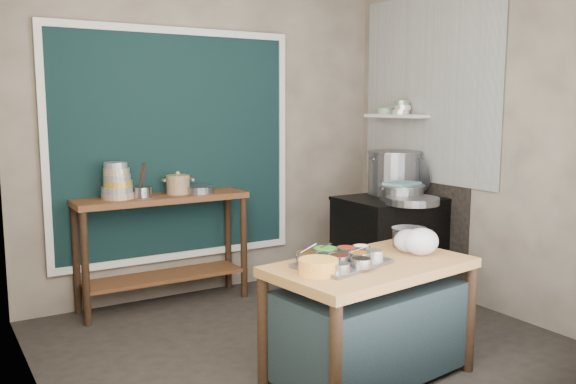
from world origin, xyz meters
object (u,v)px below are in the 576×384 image
condiment_tray (342,263)px  utensil_cup (143,192)px  saucepan (409,237)px  back_counter (163,251)px  prep_table (369,321)px  yellow_basin (318,267)px  steamer (402,192)px  stove_block (391,247)px  ceramic_crock (178,186)px  stock_pot (394,172)px

condiment_tray → utensil_cup: size_ratio=3.56×
saucepan → utensil_cup: (-1.25, 1.81, 0.18)m
back_counter → saucepan: size_ratio=6.00×
prep_table → yellow_basin: size_ratio=5.46×
condiment_tray → steamer: bearing=37.3°
stove_block → ceramic_crock: bearing=156.6°
condiment_tray → stock_pot: 2.20m
yellow_basin → stock_pot: 2.42m
prep_table → saucepan: saucepan is taller
stove_block → saucepan: bearing=-126.3°
utensil_cup → yellow_basin: bearing=-80.4°
prep_table → stock_pot: 2.17m
yellow_basin → utensil_cup: bearing=99.6°
back_counter → condiment_tray: 2.06m
yellow_basin → stock_pot: (1.87, 1.51, 0.29)m
yellow_basin → steamer: steamer is taller
prep_table → utensil_cup: size_ratio=8.36×
ceramic_crock → steamer: size_ratio=0.51×
ceramic_crock → condiment_tray: bearing=-82.9°
stove_block → ceramic_crock: (-1.74, 0.75, 0.60)m
prep_table → back_counter: size_ratio=0.86×
stove_block → yellow_basin: 2.22m
saucepan → ceramic_crock: size_ratio=1.15×
condiment_tray → ceramic_crock: ceramic_crock is taller
utensil_cup → ceramic_crock: ceramic_crock is taller
stock_pot → back_counter: bearing=164.5°
back_counter → stove_block: size_ratio=1.61×
stove_block → stock_pot: stock_pot is taller
condiment_tray → saucepan: saucepan is taller
condiment_tray → yellow_basin: 0.25m
prep_table → utensil_cup: (-0.77, 2.00, 0.62)m
back_counter → stock_pot: bearing=-15.5°
saucepan → stock_pot: 1.62m
prep_table → saucepan: size_ratio=5.18×
prep_table → ceramic_crock: ceramic_crock is taller
saucepan → steamer: bearing=42.4°
prep_table → back_counter: 2.12m
saucepan → utensil_cup: 2.21m
stove_block → ceramic_crock: 1.99m
ceramic_crock → steamer: (1.71, -0.91, -0.07)m
stove_block → ceramic_crock: size_ratio=4.27×
back_counter → utensil_cup: bearing=-170.3°
yellow_basin → utensil_cup: 2.09m
yellow_basin → prep_table: bearing=7.0°
stove_block → steamer: bearing=-102.4°
prep_table → condiment_tray: bearing=162.9°
utensil_cup → ceramic_crock: (0.32, 0.05, 0.03)m
utensil_cup → ceramic_crock: bearing=9.2°
back_counter → stove_block: 2.04m
yellow_basin → steamer: 2.07m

